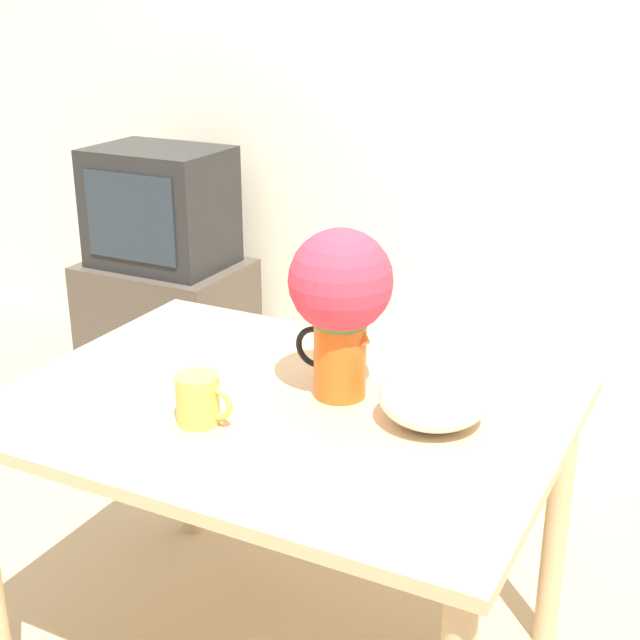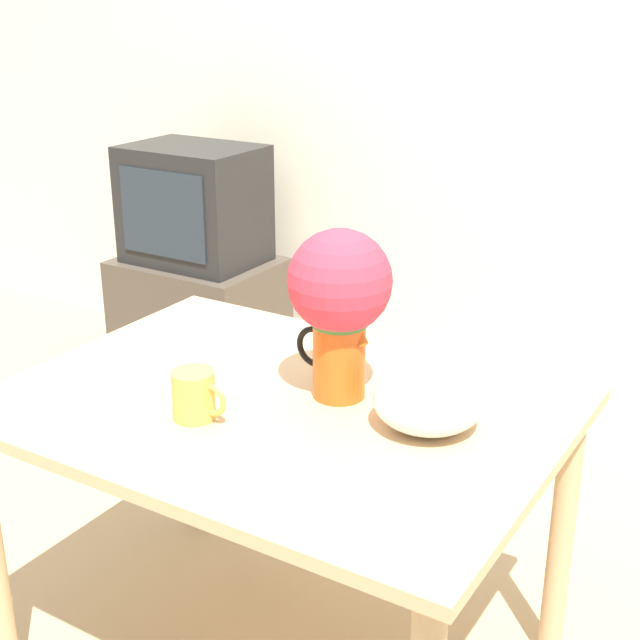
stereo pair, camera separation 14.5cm
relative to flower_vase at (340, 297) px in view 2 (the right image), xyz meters
The scene contains 7 objects.
wall_back 1.65m from the flower_vase, 102.24° to the left, with size 8.00×0.05×2.60m.
table 0.37m from the flower_vase, 137.86° to the right, with size 1.24×0.92×0.75m.
flower_vase is the anchor object (origin of this frame).
coffee_mug 0.38m from the flower_vase, 128.53° to the right, with size 0.13×0.09×0.11m.
white_bowl 0.30m from the flower_vase, ahead, with size 0.23×0.23×0.13m.
tv_stand 1.95m from the flower_vase, 139.45° to the left, with size 0.64×0.48×0.54m.
tv_set 1.82m from the flower_vase, 139.50° to the left, with size 0.53×0.39×0.48m.
Camera 2 is at (1.27, -1.33, 1.63)m, focal length 50.00 mm.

